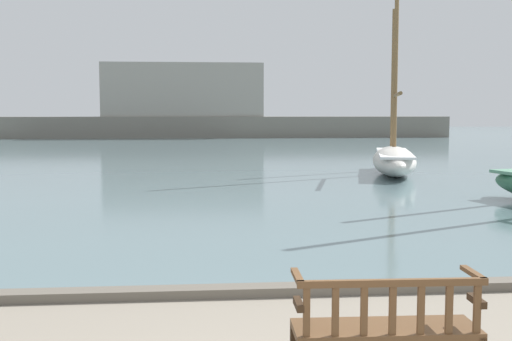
% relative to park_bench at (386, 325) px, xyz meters
% --- Properties ---
extents(harbor_water, '(100.00, 80.00, 0.08)m').
position_rel_park_bench_xyz_m(harbor_water, '(-0.67, 42.74, -0.43)').
color(harbor_water, slate).
rests_on(harbor_water, ground).
extents(quay_edge_kerb, '(40.00, 0.30, 0.12)m').
position_rel_park_bench_xyz_m(quay_edge_kerb, '(-0.67, 2.59, -0.41)').
color(quay_edge_kerb, '#675F54').
rests_on(quay_edge_kerb, ground).
extents(park_bench, '(1.61, 0.56, 0.92)m').
position_rel_park_bench_xyz_m(park_bench, '(0.00, 0.00, 0.00)').
color(park_bench, '#322113').
rests_on(park_bench, ground).
extents(sailboat_outer_port, '(2.91, 6.12, 8.24)m').
position_rel_park_bench_xyz_m(sailboat_outer_port, '(5.26, 16.66, 0.22)').
color(sailboat_outer_port, silver).
rests_on(sailboat_outer_port, harbor_water).
extents(far_breakwater, '(40.48, 2.40, 6.25)m').
position_rel_park_bench_xyz_m(far_breakwater, '(-1.52, 48.44, 1.68)').
color(far_breakwater, slate).
rests_on(far_breakwater, ground).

